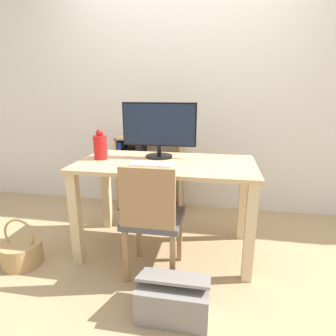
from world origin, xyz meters
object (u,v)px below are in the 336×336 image
monitor (159,127)px  keyboard (152,164)px  chair (152,217)px  basket (22,252)px  bookshelf (141,176)px  storage_box (173,298)px  vase (100,146)px

monitor → keyboard: 0.36m
chair → basket: bearing=-176.8°
basket → monitor: bearing=30.5°
keyboard → chair: 0.40m
monitor → basket: 1.44m
bookshelf → storage_box: size_ratio=1.91×
chair → basket: 1.08m
bookshelf → storage_box: 1.65m
monitor → basket: monitor is taller
bookshelf → storage_box: bearing=-67.8°
bookshelf → keyboard: bearing=-68.8°
chair → storage_box: size_ratio=1.98×
storage_box → keyboard: bearing=113.7°
keyboard → vase: (-0.45, 0.12, 0.10)m
bookshelf → basket: size_ratio=2.17×
vase → chair: 0.75m
chair → bookshelf: 1.25m
vase → bookshelf: 0.94m
keyboard → bookshelf: 1.06m
basket → storage_box: bearing=-13.7°
chair → storage_box: 0.53m
bookshelf → chair: bearing=-70.7°
chair → basket: chair is taller
chair → bookshelf: bearing=110.3°
basket → chair: bearing=2.2°
keyboard → chair: (0.06, -0.26, -0.30)m
basket → storage_box: 1.26m
storage_box → chair: bearing=121.3°
vase → basket: vase is taller
keyboard → bookshelf: (-0.35, 0.91, -0.39)m
keyboard → basket: 1.21m
vase → chair: bearing=-36.6°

